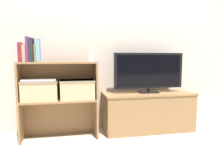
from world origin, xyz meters
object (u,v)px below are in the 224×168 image
object	(u,v)px
storage_basket_right	(77,89)
book_skyblue	(38,50)
book_plum	(28,49)
book_maroon	(21,52)
book_olive	(36,53)
baby_monitor	(91,56)
laptop	(39,80)
tv_stand	(148,111)
book_tan	(24,53)
tv	(149,71)
storage_basket_left	(40,90)
book_charcoal	(32,50)

from	to	relation	value
storage_basket_right	book_skyblue	bearing A→B (deg)	-177.11
book_plum	book_maroon	bearing A→B (deg)	180.00
book_olive	baby_monitor	size ratio (longest dim) A/B	1.22
baby_monitor	laptop	distance (m)	0.59
storage_basket_right	book_maroon	bearing A→B (deg)	-178.00
tv_stand	laptop	world-z (taller)	laptop
book_tan	tv	bearing A→B (deg)	4.03
tv_stand	book_plum	size ratio (longest dim) A/B	4.35
tv_stand	storage_basket_left	size ratio (longest dim) A/B	2.95
book_olive	tv	bearing A→B (deg)	4.37
tv	book_skyblue	size ratio (longest dim) A/B	3.60
tv_stand	book_charcoal	size ratio (longest dim) A/B	4.58
storage_basket_left	storage_basket_right	xyz separation A→B (m)	(0.39, 0.00, 0.00)
book_charcoal	storage_basket_left	world-z (taller)	book_charcoal
tv_stand	tv	world-z (taller)	tv
book_maroon	book_tan	world-z (taller)	book_maroon
book_plum	book_skyblue	size ratio (longest dim) A/B	1.06
baby_monitor	storage_basket_right	bearing A→B (deg)	-174.42
tv	book_plum	bearing A→B (deg)	-175.87
book_plum	baby_monitor	bearing A→B (deg)	3.08
book_tan	book_plum	bearing A→B (deg)	0.00
book_charcoal	baby_monitor	distance (m)	0.61
book_charcoal	book_maroon	bearing A→B (deg)	180.00
baby_monitor	laptop	bearing A→B (deg)	-178.41
tv	book_charcoal	world-z (taller)	book_charcoal
tv	storage_basket_left	distance (m)	1.24
book_tan	storage_basket_right	xyz separation A→B (m)	(0.52, 0.02, -0.38)
book_skyblue	storage_basket_left	size ratio (longest dim) A/B	0.64
laptop	tv	bearing A→B (deg)	3.56
storage_basket_right	laptop	world-z (taller)	laptop
book_olive	laptop	distance (m)	0.27
tv	book_olive	distance (m)	1.28
book_skyblue	baby_monitor	xyz separation A→B (m)	(0.54, 0.03, -0.06)
tv	book_plum	size ratio (longest dim) A/B	3.39
tv	baby_monitor	world-z (taller)	baby_monitor
tv	book_skyblue	distance (m)	1.25
book_charcoal	tv_stand	bearing A→B (deg)	4.32
tv	baby_monitor	distance (m)	0.71
book_charcoal	storage_basket_right	bearing A→B (deg)	2.47
book_olive	baby_monitor	xyz separation A→B (m)	(0.57, 0.03, -0.03)
book_skyblue	baby_monitor	distance (m)	0.54
book_tan	laptop	bearing A→B (deg)	8.36
book_skyblue	book_tan	bearing A→B (deg)	180.00
book_maroon	book_charcoal	distance (m)	0.11
book_plum	book_olive	bearing A→B (deg)	0.00
book_tan	laptop	xyz separation A→B (m)	(0.13, 0.02, -0.27)
book_skyblue	laptop	distance (m)	0.30
book_maroon	book_skyblue	distance (m)	0.17
book_maroon	book_tan	size ratio (longest dim) A/B	1.10
book_plum	storage_basket_left	size ratio (longest dim) A/B	0.68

